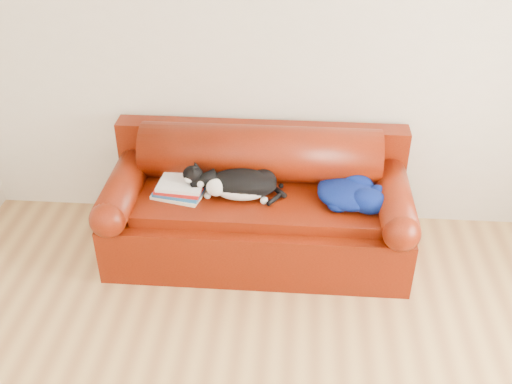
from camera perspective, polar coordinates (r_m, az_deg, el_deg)
room_shell at (r=2.28m, az=3.13°, el=3.79°), size 4.52×4.02×2.61m
sofa_base at (r=4.30m, az=0.15°, el=-3.09°), size 2.10×0.90×0.50m
sofa_back at (r=4.34m, az=0.39°, el=2.05°), size 2.10×1.01×0.88m
book_stack at (r=4.16m, az=-7.20°, el=0.37°), size 0.38×0.33×0.10m
cat at (r=4.08m, az=-1.40°, el=0.67°), size 0.69×0.35×0.24m
blanket at (r=4.09m, az=8.99°, el=-0.10°), size 0.52×0.50×0.16m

